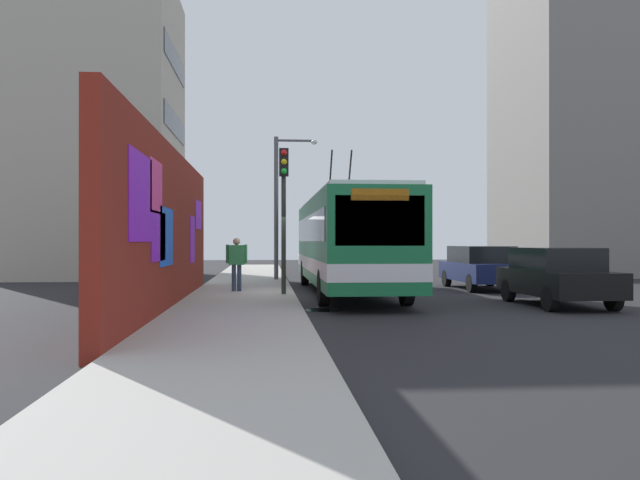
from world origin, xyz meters
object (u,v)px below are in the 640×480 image
object	(u,v)px
city_bus	(346,240)
parked_car_navy	(481,266)
traffic_light	(284,196)
pedestrian_midblock	(237,260)
street_lamp	(281,197)
parked_car_black	(557,275)

from	to	relation	value
city_bus	parked_car_navy	world-z (taller)	city_bus
parked_car_navy	traffic_light	distance (m)	8.43
pedestrian_midblock	traffic_light	bearing A→B (deg)	-131.45
pedestrian_midblock	parked_car_navy	bearing A→B (deg)	-76.39
city_bus	pedestrian_midblock	xyz separation A→B (m)	(-0.54, 3.63, -0.64)
pedestrian_midblock	street_lamp	world-z (taller)	street_lamp
pedestrian_midblock	street_lamp	size ratio (longest dim) A/B	0.28
city_bus	pedestrian_midblock	bearing A→B (deg)	98.39
street_lamp	traffic_light	bearing A→B (deg)	179.07
parked_car_black	street_lamp	xyz separation A→B (m)	(10.15, 7.23, 2.82)
parked_car_black	parked_car_navy	distance (m)	6.07
parked_car_black	pedestrian_midblock	distance (m)	9.67
parked_car_black	city_bus	bearing A→B (deg)	49.36
parked_car_black	pedestrian_midblock	world-z (taller)	pedestrian_midblock
pedestrian_midblock	traffic_light	distance (m)	2.78
pedestrian_midblock	traffic_light	world-z (taller)	traffic_light
parked_car_black	parked_car_navy	world-z (taller)	same
city_bus	parked_car_black	bearing A→B (deg)	-130.64
parked_car_black	traffic_light	world-z (taller)	traffic_light
city_bus	traffic_light	world-z (taller)	city_bus
pedestrian_midblock	traffic_light	size ratio (longest dim) A/B	0.39
parked_car_black	street_lamp	size ratio (longest dim) A/B	0.69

